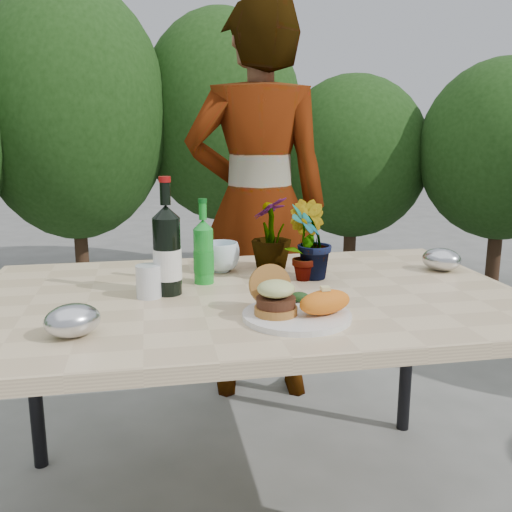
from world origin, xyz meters
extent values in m
cube|color=beige|center=(0.00, 0.00, 0.73)|extent=(1.60, 1.00, 0.04)
cylinder|color=black|center=(-0.72, 0.42, 0.35)|extent=(0.05, 0.05, 0.71)
cylinder|color=black|center=(0.72, 0.42, 0.35)|extent=(0.05, 0.05, 0.71)
cylinder|color=#382316|center=(-0.80, 2.80, 0.21)|extent=(0.10, 0.10, 0.42)
ellipsoid|color=#224818|center=(-0.80, 2.80, 1.34)|extent=(1.38, 1.38, 1.84)
cylinder|color=#382316|center=(0.30, 3.00, 0.25)|extent=(0.10, 0.10, 0.50)
ellipsoid|color=#224818|center=(0.30, 3.00, 1.32)|extent=(1.28, 1.28, 1.64)
cylinder|color=#382316|center=(1.30, 2.70, 0.19)|extent=(0.10, 0.10, 0.38)
ellipsoid|color=#224818|center=(1.30, 2.70, 1.01)|extent=(1.17, 1.17, 1.26)
cylinder|color=#382316|center=(2.20, 2.10, 0.22)|extent=(0.10, 0.10, 0.44)
ellipsoid|color=#224818|center=(2.20, 2.10, 1.08)|extent=(1.18, 1.18, 1.28)
cylinder|color=white|center=(0.07, -0.25, 0.76)|extent=(0.28, 0.28, 0.01)
cylinder|color=#B7722D|center=(0.02, -0.25, 0.78)|extent=(0.11, 0.11, 0.02)
cylinder|color=#472314|center=(0.02, -0.25, 0.80)|extent=(0.10, 0.10, 0.02)
ellipsoid|color=beige|center=(0.02, -0.25, 0.83)|extent=(0.10, 0.10, 0.04)
cylinder|color=#B7722D|center=(0.02, -0.18, 0.82)|extent=(0.11, 0.06, 0.11)
ellipsoid|color=orange|center=(0.14, -0.27, 0.80)|extent=(0.17, 0.12, 0.06)
ellipsoid|color=olive|center=(0.07, -0.16, 0.78)|extent=(0.04, 0.04, 0.02)
ellipsoid|color=#193814|center=(0.10, -0.16, 0.78)|extent=(0.06, 0.04, 0.03)
cylinder|color=black|center=(-0.24, 0.04, 0.86)|extent=(0.08, 0.08, 0.23)
cylinder|color=white|center=(-0.24, 0.04, 0.84)|extent=(0.08, 0.08, 0.09)
cone|color=black|center=(-0.24, 0.04, 0.99)|extent=(0.08, 0.08, 0.04)
cylinder|color=black|center=(-0.24, 0.04, 1.05)|extent=(0.03, 0.03, 0.06)
cylinder|color=maroon|center=(-0.24, 0.04, 1.09)|extent=(0.03, 0.03, 0.02)
cylinder|color=green|center=(-0.13, 0.14, 0.84)|extent=(0.06, 0.06, 0.17)
cylinder|color=#198C26|center=(-0.13, 0.14, 0.82)|extent=(0.06, 0.06, 0.07)
cone|color=green|center=(-0.13, 0.14, 0.94)|extent=(0.06, 0.06, 0.03)
cylinder|color=green|center=(-0.13, 0.14, 0.98)|extent=(0.02, 0.02, 0.05)
cylinder|color=#0C5919|center=(-0.13, 0.14, 1.01)|extent=(0.03, 0.03, 0.01)
cylinder|color=silver|center=(-0.30, 0.01, 0.80)|extent=(0.07, 0.07, 0.09)
imported|color=#23541D|center=(0.19, 0.11, 0.87)|extent=(0.15, 0.16, 0.24)
imported|color=#29541C|center=(0.22, 0.14, 0.88)|extent=(0.18, 0.17, 0.25)
imported|color=#2B5E20|center=(0.12, 0.28, 0.88)|extent=(0.20, 0.20, 0.25)
imported|color=white|center=(-0.05, 0.28, 0.80)|extent=(0.13, 0.13, 0.10)
ellipsoid|color=#B8BABF|center=(-0.47, -0.28, 0.79)|extent=(0.17, 0.15, 0.08)
ellipsoid|color=silver|center=(0.69, 0.15, 0.79)|extent=(0.17, 0.17, 0.08)
imported|color=#8E6747|center=(0.19, 0.89, 0.88)|extent=(0.68, 0.48, 1.77)
camera|label=1|loc=(-0.29, -1.60, 1.23)|focal=40.00mm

